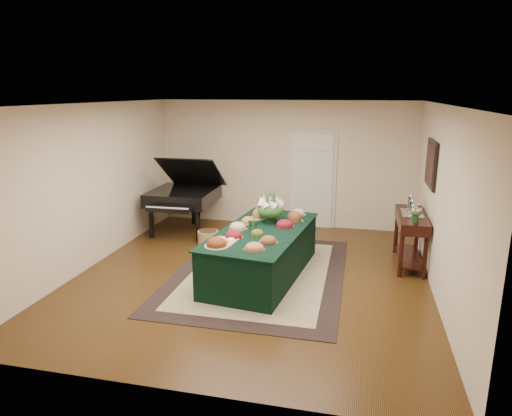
% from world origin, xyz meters
% --- Properties ---
extents(ground, '(6.00, 6.00, 0.00)m').
position_xyz_m(ground, '(0.00, 0.00, 0.00)').
color(ground, black).
rests_on(ground, ground).
extents(area_rug, '(2.70, 3.78, 0.01)m').
position_xyz_m(area_rug, '(0.09, 0.12, 0.01)').
color(area_rug, black).
rests_on(area_rug, ground).
extents(kitchen_doorway, '(1.05, 0.07, 2.10)m').
position_xyz_m(kitchen_doorway, '(0.60, 2.97, 1.02)').
color(kitchen_doorway, beige).
rests_on(kitchen_doorway, ground).
extents(buffet_table, '(1.53, 2.71, 0.77)m').
position_xyz_m(buffet_table, '(0.16, 0.05, 0.39)').
color(buffet_table, black).
rests_on(buffet_table, ground).
extents(food_platters, '(1.21, 2.22, 0.14)m').
position_xyz_m(food_platters, '(0.11, 0.10, 0.81)').
color(food_platters, '#B5BFB4').
rests_on(food_platters, buffet_table).
extents(cutting_board, '(0.39, 0.39, 0.10)m').
position_xyz_m(cutting_board, '(-0.25, -0.63, 0.80)').
color(cutting_board, tan).
rests_on(cutting_board, buffet_table).
extents(green_goblets, '(0.16, 0.09, 0.18)m').
position_xyz_m(green_goblets, '(0.03, -0.06, 0.86)').
color(green_goblets, '#15351D').
rests_on(green_goblets, buffet_table).
extents(floral_centerpiece, '(0.45, 0.45, 0.45)m').
position_xyz_m(floral_centerpiece, '(0.20, 0.51, 1.03)').
color(floral_centerpiece, '#15351D').
rests_on(floral_centerpiece, buffet_table).
extents(grand_piano, '(1.40, 1.57, 1.60)m').
position_xyz_m(grand_piano, '(-1.92, 1.97, 0.79)').
color(grand_piano, black).
rests_on(grand_piano, ground).
extents(wicker_basket, '(0.40, 0.40, 0.25)m').
position_xyz_m(wicker_basket, '(-1.20, 1.35, 0.13)').
color(wicker_basket, olive).
rests_on(wicker_basket, ground).
extents(mahogany_sideboard, '(0.45, 1.39, 0.89)m').
position_xyz_m(mahogany_sideboard, '(2.50, 1.07, 0.69)').
color(mahogany_sideboard, black).
rests_on(mahogany_sideboard, ground).
extents(tea_service, '(0.34, 0.74, 0.30)m').
position_xyz_m(tea_service, '(2.50, 1.07, 1.01)').
color(tea_service, silver).
rests_on(tea_service, mahogany_sideboard).
extents(pink_bouquet, '(0.19, 0.19, 0.25)m').
position_xyz_m(pink_bouquet, '(2.50, 0.55, 1.06)').
color(pink_bouquet, '#15351D').
rests_on(pink_bouquet, mahogany_sideboard).
extents(wall_painting, '(0.05, 0.95, 0.75)m').
position_xyz_m(wall_painting, '(2.72, 1.07, 1.75)').
color(wall_painting, black).
rests_on(wall_painting, ground).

